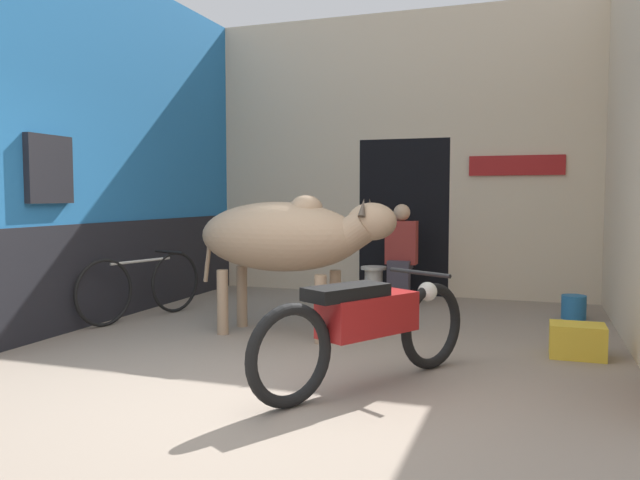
# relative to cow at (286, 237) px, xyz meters

# --- Properties ---
(ground_plane) EXTENTS (30.00, 30.00, 0.00)m
(ground_plane) POSITION_rel_cow_xyz_m (0.48, -1.84, -0.95)
(ground_plane) COLOR gray
(wall_left_shopfront) EXTENTS (0.25, 4.65, 3.80)m
(wall_left_shopfront) POSITION_rel_cow_xyz_m (-2.18, 0.48, 0.89)
(wall_left_shopfront) COLOR #236BAD
(wall_left_shopfront) RESTS_ON ground_plane
(wall_back_with_doorway) EXTENTS (5.16, 0.93, 3.80)m
(wall_back_with_doorway) POSITION_rel_cow_xyz_m (0.51, 3.06, 0.66)
(wall_back_with_doorway) COLOR beige
(wall_back_with_doorway) RESTS_ON ground_plane
(cow) EXTENTS (2.02, 0.78, 1.36)m
(cow) POSITION_rel_cow_xyz_m (0.00, 0.00, 0.00)
(cow) COLOR tan
(cow) RESTS_ON ground_plane
(motorcycle_near) EXTENTS (1.12, 1.82, 0.78)m
(motorcycle_near) POSITION_rel_cow_xyz_m (1.16, -1.32, -0.50)
(motorcycle_near) COLOR black
(motorcycle_near) RESTS_ON ground_plane
(bicycle) EXTENTS (0.56, 1.63, 0.72)m
(bicycle) POSITION_rel_cow_xyz_m (-1.80, 0.23, -0.59)
(bicycle) COLOR black
(bicycle) RESTS_ON ground_plane
(shopkeeper_seated) EXTENTS (0.39, 0.34, 1.25)m
(shopkeeper_seated) POSITION_rel_cow_xyz_m (0.67, 2.15, -0.29)
(shopkeeper_seated) COLOR #3D3842
(shopkeeper_seated) RESTS_ON ground_plane
(plastic_stool) EXTENTS (0.33, 0.33, 0.44)m
(plastic_stool) POSITION_rel_cow_xyz_m (0.31, 2.23, -0.72)
(plastic_stool) COLOR beige
(plastic_stool) RESTS_ON ground_plane
(crate) EXTENTS (0.44, 0.32, 0.28)m
(crate) POSITION_rel_cow_xyz_m (2.62, 0.02, -0.81)
(crate) COLOR gold
(crate) RESTS_ON ground_plane
(bucket) EXTENTS (0.26, 0.26, 0.26)m
(bucket) POSITION_rel_cow_xyz_m (2.68, 1.76, -0.82)
(bucket) COLOR #23669E
(bucket) RESTS_ON ground_plane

